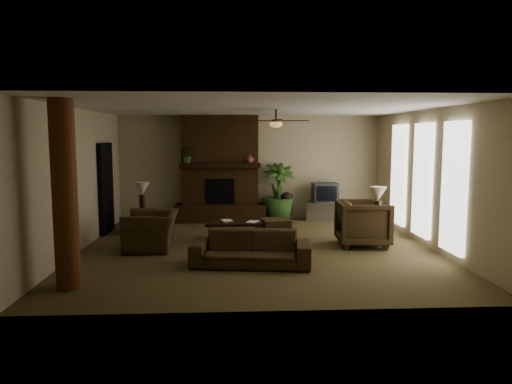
{
  "coord_description": "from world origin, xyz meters",
  "views": [
    {
      "loc": [
        -0.54,
        -9.44,
        2.26
      ],
      "look_at": [
        0.0,
        0.4,
        1.1
      ],
      "focal_mm": 33.44,
      "sensor_mm": 36.0,
      "label": 1
    }
  ],
  "objects": [
    {
      "name": "sofa",
      "position": [
        -0.18,
        -1.29,
        0.41
      ],
      "size": [
        2.14,
        0.87,
        0.81
      ],
      "primitive_type": "imported",
      "rotation": [
        0.0,
        0.0,
        -0.13
      ],
      "color": "#40301B",
      "rests_on": "ground"
    },
    {
      "name": "room_shell",
      "position": [
        0.0,
        0.0,
        1.4
      ],
      "size": [
        7.0,
        7.0,
        7.0
      ],
      "color": "brown",
      "rests_on": "ground"
    },
    {
      "name": "mantel_plant",
      "position": [
        -1.64,
        3.01,
        1.72
      ],
      "size": [
        0.41,
        0.45,
        0.33
      ],
      "primitive_type": "imported",
      "rotation": [
        0.0,
        0.0,
        -0.09
      ],
      "color": "#305622",
      "rests_on": "fireplace"
    },
    {
      "name": "log_column",
      "position": [
        -2.95,
        -2.4,
        1.4
      ],
      "size": [
        0.36,
        0.36,
        2.8
      ],
      "primitive_type": "cylinder",
      "color": "brown",
      "rests_on": "ground"
    },
    {
      "name": "fireplace",
      "position": [
        -0.8,
        3.22,
        1.16
      ],
      "size": [
        2.4,
        0.7,
        2.8
      ],
      "color": "#422911",
      "rests_on": "ground"
    },
    {
      "name": "armchair_left",
      "position": [
        -2.12,
        0.04,
        0.5
      ],
      "size": [
        0.76,
        1.16,
        1.0
      ],
      "primitive_type": "imported",
      "rotation": [
        0.0,
        0.0,
        -1.56
      ],
      "color": "#40301B",
      "rests_on": "ground"
    },
    {
      "name": "doorway",
      "position": [
        -3.44,
        1.8,
        1.05
      ],
      "size": [
        0.1,
        1.0,
        2.1
      ],
      "primitive_type": "cube",
      "color": "black",
      "rests_on": "ground"
    },
    {
      "name": "mantel_vase",
      "position": [
        -0.02,
        3.0,
        1.67
      ],
      "size": [
        0.26,
        0.26,
        0.22
      ],
      "primitive_type": "imported",
      "rotation": [
        0.0,
        0.0,
        -0.17
      ],
      "color": "brown",
      "rests_on": "fireplace"
    },
    {
      "name": "side_table_right",
      "position": [
        2.62,
        0.41,
        0.28
      ],
      "size": [
        0.52,
        0.52,
        0.55
      ],
      "primitive_type": "cube",
      "rotation": [
        0.0,
        0.0,
        -0.05
      ],
      "color": "black",
      "rests_on": "ground"
    },
    {
      "name": "lamp_left",
      "position": [
        -2.57,
        1.64,
        1.0
      ],
      "size": [
        0.38,
        0.38,
        0.65
      ],
      "color": "black",
      "rests_on": "side_table_left"
    },
    {
      "name": "book_a",
      "position": [
        -0.71,
        0.68,
        0.57
      ],
      "size": [
        0.21,
        0.09,
        0.29
      ],
      "primitive_type": "imported",
      "rotation": [
        0.0,
        0.0,
        0.29
      ],
      "color": "#999999",
      "rests_on": "coffee_table"
    },
    {
      "name": "tv",
      "position": [
        1.99,
        3.05,
        0.76
      ],
      "size": [
        0.66,
        0.54,
        0.52
      ],
      "color": "#363638",
      "rests_on": "tv_stand"
    },
    {
      "name": "ottoman",
      "position": [
        0.48,
        1.09,
        0.2
      ],
      "size": [
        0.68,
        0.68,
        0.4
      ],
      "primitive_type": "cube",
      "rotation": [
        0.0,
        0.0,
        0.14
      ],
      "color": "#40301B",
      "rests_on": "ground"
    },
    {
      "name": "book_b",
      "position": [
        -0.16,
        0.6,
        0.58
      ],
      "size": [
        0.2,
        0.11,
        0.29
      ],
      "primitive_type": "imported",
      "rotation": [
        0.0,
        0.0,
        -0.42
      ],
      "color": "#999999",
      "rests_on": "coffee_table"
    },
    {
      "name": "floor_plant",
      "position": [
        0.74,
        3.1,
        0.43
      ],
      "size": [
        1.15,
        1.68,
        0.86
      ],
      "primitive_type": "imported",
      "rotation": [
        0.0,
        0.0,
        0.2
      ],
      "color": "#305622",
      "rests_on": "ground"
    },
    {
      "name": "coffee_table",
      "position": [
        -0.46,
        0.71,
        0.37
      ],
      "size": [
        1.2,
        0.7,
        0.43
      ],
      "color": "black",
      "rests_on": "ground"
    },
    {
      "name": "side_table_left",
      "position": [
        -2.53,
        1.7,
        0.28
      ],
      "size": [
        0.66,
        0.66,
        0.55
      ],
      "primitive_type": "cube",
      "rotation": [
        0.0,
        0.0,
        0.42
      ],
      "color": "black",
      "rests_on": "ground"
    },
    {
      "name": "armchair_right",
      "position": [
        2.2,
        0.1,
        0.52
      ],
      "size": [
        1.01,
        1.07,
        1.04
      ],
      "primitive_type": "imported",
      "rotation": [
        0.0,
        0.0,
        1.5
      ],
      "color": "#40301B",
      "rests_on": "ground"
    },
    {
      "name": "tv_stand",
      "position": [
        1.96,
        3.04,
        0.25
      ],
      "size": [
        0.96,
        0.74,
        0.5
      ],
      "primitive_type": "cube",
      "rotation": [
        0.0,
        0.0,
        -0.31
      ],
      "color": "silver",
      "rests_on": "ground"
    },
    {
      "name": "lamp_right",
      "position": [
        2.58,
        0.36,
        1.0
      ],
      "size": [
        0.41,
        0.41,
        0.65
      ],
      "color": "black",
      "rests_on": "side_table_right"
    },
    {
      "name": "windows",
      "position": [
        3.45,
        0.2,
        1.35
      ],
      "size": [
        0.08,
        3.65,
        2.35
      ],
      "color": "white",
      "rests_on": "ground"
    },
    {
      "name": "ceiling_fan",
      "position": [
        0.4,
        0.3,
        2.53
      ],
      "size": [
        1.35,
        1.35,
        0.37
      ],
      "color": "black",
      "rests_on": "ceiling"
    },
    {
      "name": "floor_vase",
      "position": [
        0.97,
        3.15,
        0.43
      ],
      "size": [
        0.34,
        0.34,
        0.77
      ],
      "color": "#301E1A",
      "rests_on": "ground"
    }
  ]
}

